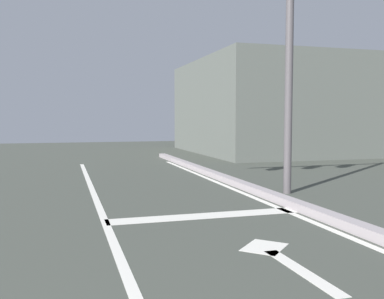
# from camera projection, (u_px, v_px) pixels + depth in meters

# --- Properties ---
(lane_line_center) EXTENTS (0.12, 20.00, 0.01)m
(lane_line_center) POSITION_uv_depth(u_px,v_px,m) (117.00, 250.00, 5.08)
(lane_line_center) COLOR silver
(lane_line_center) RESTS_ON ground
(lane_line_curbside) EXTENTS (0.12, 20.00, 0.01)m
(lane_line_curbside) POSITION_uv_depth(u_px,v_px,m) (335.00, 231.00, 5.93)
(lane_line_curbside) COLOR silver
(lane_line_curbside) RESTS_ON ground
(stop_bar) EXTENTS (3.13, 0.40, 0.01)m
(stop_bar) POSITION_uv_depth(u_px,v_px,m) (205.00, 216.00, 6.88)
(stop_bar) COLOR silver
(stop_bar) RESTS_ON ground
(lane_arrow_stem) EXTENTS (0.16, 1.40, 0.01)m
(lane_arrow_stem) POSITION_uv_depth(u_px,v_px,m) (302.00, 271.00, 4.39)
(lane_arrow_stem) COLOR silver
(lane_arrow_stem) RESTS_ON ground
(lane_arrow_head) EXTENTS (0.71, 0.71, 0.01)m
(lane_arrow_head) POSITION_uv_depth(u_px,v_px,m) (264.00, 247.00, 5.20)
(lane_arrow_head) COLOR silver
(lane_arrow_head) RESTS_ON ground
(curb_strip) EXTENTS (0.24, 24.00, 0.14)m
(curb_strip) POSITION_uv_depth(u_px,v_px,m) (351.00, 225.00, 6.00)
(curb_strip) COLOR #9F9598
(curb_strip) RESTS_ON ground
(building_block) EXTENTS (9.50, 8.55, 4.14)m
(building_block) POSITION_uv_depth(u_px,v_px,m) (295.00, 107.00, 20.29)
(building_block) COLOR #5C615A
(building_block) RESTS_ON ground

